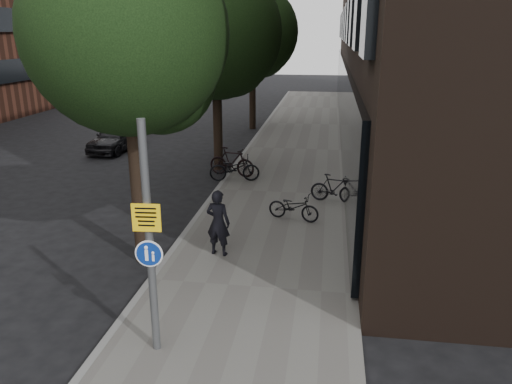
% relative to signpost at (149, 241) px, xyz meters
% --- Properties ---
extents(sidewalk, '(4.50, 60.00, 0.12)m').
position_rel_signpost_xyz_m(sidewalk, '(1.27, 9.06, -2.07)').
color(sidewalk, '#5F5D58').
rests_on(sidewalk, ground).
extents(curb_edge, '(0.15, 60.00, 0.13)m').
position_rel_signpost_xyz_m(curb_edge, '(-0.98, 9.06, -2.06)').
color(curb_edge, slate).
rests_on(curb_edge, ground).
extents(street_tree_near, '(4.40, 4.40, 7.50)m').
position_rel_signpost_xyz_m(street_tree_near, '(-1.51, 3.70, 2.98)').
color(street_tree_near, black).
rests_on(street_tree_near, ground).
extents(street_tree_mid, '(5.00, 5.00, 7.80)m').
position_rel_signpost_xyz_m(street_tree_mid, '(-1.51, 12.20, 2.98)').
color(street_tree_mid, black).
rests_on(street_tree_mid, ground).
extents(street_tree_far, '(5.00, 5.00, 7.80)m').
position_rel_signpost_xyz_m(street_tree_far, '(-1.51, 21.20, 2.98)').
color(street_tree_far, black).
rests_on(street_tree_far, ground).
extents(signpost, '(0.46, 0.13, 3.98)m').
position_rel_signpost_xyz_m(signpost, '(0.00, 0.00, 0.00)').
color(signpost, '#595B5E').
rests_on(signpost, sidewalk).
extents(pedestrian, '(0.66, 0.50, 1.64)m').
position_rel_signpost_xyz_m(pedestrian, '(0.23, 3.89, -1.19)').
color(pedestrian, black).
rests_on(pedestrian, sidewalk).
extents(parked_bike_facade_near, '(1.61, 0.92, 0.80)m').
position_rel_signpost_xyz_m(parked_bike_facade_near, '(1.87, 6.49, -1.61)').
color(parked_bike_facade_near, black).
rests_on(parked_bike_facade_near, sidewalk).
extents(parked_bike_facade_far, '(1.58, 0.78, 0.92)m').
position_rel_signpost_xyz_m(parked_bike_facade_far, '(3.02, 8.25, -1.55)').
color(parked_bike_facade_far, black).
rests_on(parked_bike_facade_far, sidewalk).
extents(parked_bike_curb_near, '(1.90, 0.94, 0.95)m').
position_rel_signpost_xyz_m(parked_bike_curb_near, '(-0.56, 10.14, -1.53)').
color(parked_bike_curb_near, black).
rests_on(parked_bike_curb_near, sidewalk).
extents(parked_bike_curb_far, '(1.90, 0.95, 1.10)m').
position_rel_signpost_xyz_m(parked_bike_curb_far, '(-0.78, 10.77, -1.46)').
color(parked_bike_curb_far, black).
rests_on(parked_bike_curb_far, sidewalk).
extents(parked_car_near, '(1.75, 3.77, 1.25)m').
position_rel_signpost_xyz_m(parked_car_near, '(-7.03, 14.65, -1.50)').
color(parked_car_near, black).
rests_on(parked_car_near, ground).
extents(parked_car_mid, '(1.96, 4.23, 1.34)m').
position_rel_signpost_xyz_m(parked_car_mid, '(-7.36, 21.53, -1.46)').
color(parked_car_mid, '#5B1A21').
rests_on(parked_car_mid, ground).
extents(parked_car_far, '(2.03, 4.37, 1.24)m').
position_rel_signpost_xyz_m(parked_car_far, '(-8.50, 27.31, -1.51)').
color(parked_car_far, black).
rests_on(parked_car_far, ground).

